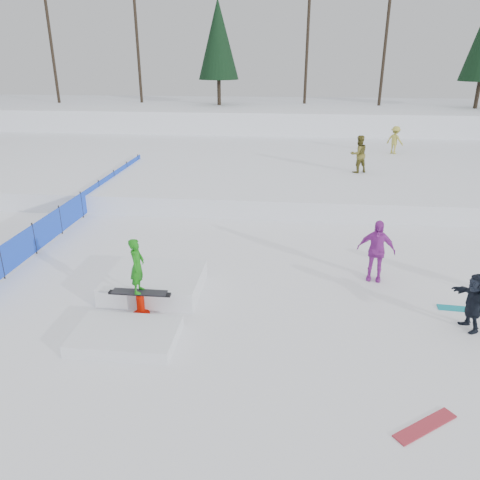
# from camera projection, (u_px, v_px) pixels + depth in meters

# --- Properties ---
(ground) EXTENTS (120.00, 120.00, 0.00)m
(ground) POSITION_uv_depth(u_px,v_px,m) (214.00, 304.00, 12.58)
(ground) COLOR white
(snow_berm) EXTENTS (60.00, 14.00, 2.40)m
(snow_berm) POSITION_uv_depth(u_px,v_px,m) (268.00, 118.00, 39.87)
(snow_berm) COLOR white
(snow_berm) RESTS_ON ground
(snow_midrise) EXTENTS (50.00, 18.00, 0.80)m
(snow_midrise) POSITION_uv_depth(u_px,v_px,m) (257.00, 163.00, 27.22)
(snow_midrise) COLOR white
(snow_midrise) RESTS_ON ground
(safety_fence) EXTENTS (0.05, 16.00, 1.10)m
(safety_fence) POSITION_uv_depth(u_px,v_px,m) (82.00, 205.00, 19.11)
(safety_fence) COLOR blue
(safety_fence) RESTS_ON ground
(treeline) EXTENTS (40.24, 4.22, 10.50)m
(treeline) POSITION_uv_depth(u_px,v_px,m) (351.00, 38.00, 35.37)
(treeline) COLOR black
(treeline) RESTS_ON snow_berm
(walker_olive) EXTENTS (1.10, 1.00, 1.83)m
(walker_olive) POSITION_uv_depth(u_px,v_px,m) (359.00, 154.00, 22.95)
(walker_olive) COLOR brown
(walker_olive) RESTS_ON snow_midrise
(walker_ygreen) EXTENTS (1.17, 1.13, 1.60)m
(walker_ygreen) POSITION_uv_depth(u_px,v_px,m) (395.00, 140.00, 27.39)
(walker_ygreen) COLOR #ADA73E
(walker_ygreen) RESTS_ON snow_midrise
(spectator_purple) EXTENTS (1.17, 0.68, 1.86)m
(spectator_purple) POSITION_uv_depth(u_px,v_px,m) (376.00, 250.00, 13.66)
(spectator_purple) COLOR purple
(spectator_purple) RESTS_ON ground
(spectator_dark) EXTENTS (0.75, 1.43, 1.47)m
(spectator_dark) POSITION_uv_depth(u_px,v_px,m) (474.00, 302.00, 11.22)
(spectator_dark) COLOR black
(spectator_dark) RESTS_ON ground
(loose_board_red) EXTENTS (1.30, 1.05, 0.03)m
(loose_board_red) POSITION_uv_depth(u_px,v_px,m) (425.00, 426.00, 8.44)
(loose_board_red) COLOR maroon
(loose_board_red) RESTS_ON ground
(loose_board_teal) EXTENTS (1.42, 0.38, 0.03)m
(loose_board_teal) POSITION_uv_depth(u_px,v_px,m) (465.00, 309.00, 12.32)
(loose_board_teal) COLOR #0E818F
(loose_board_teal) RESTS_ON ground
(jib_rail_feature) EXTENTS (2.60, 4.40, 2.11)m
(jib_rail_feature) POSITION_uv_depth(u_px,v_px,m) (147.00, 294.00, 12.49)
(jib_rail_feature) COLOR white
(jib_rail_feature) RESTS_ON ground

